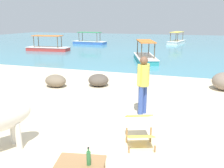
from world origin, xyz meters
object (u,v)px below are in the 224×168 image
Objects in this scene: person_standing at (143,81)px; boat_teal at (145,57)px; deck_chair_far at (139,127)px; low_bench_table at (81,165)px; boat_blue at (90,42)px; boat_white at (176,41)px; bottle at (89,158)px; boat_red at (48,48)px.

person_standing is 0.42× the size of boat_teal.
deck_chair_far is 1.78m from person_standing.
low_bench_table is 1.68m from deck_chair_far.
boat_blue reaches higher than low_bench_table.
person_standing is 21.39m from boat_white.
person_standing reaches higher than boat_blue.
boat_blue is at bearing -157.73° from boat_teal.
low_bench_table is 22.98m from boat_blue.
bottle is 0.33× the size of deck_chair_far.
boat_red is 14.02m from boat_white.
boat_blue is (-9.03, 21.24, -0.28)m from bottle.
boat_teal reaches higher than low_bench_table.
person_standing is (-0.25, 1.67, 0.56)m from deck_chair_far.
deck_chair_far is at bearing 13.48° from boat_white.
boat_blue is at bearing -40.31° from person_standing.
boat_teal is at bearing -57.77° from person_standing.
person_standing is at bearing 86.48° from bottle.
deck_chair_far is at bearing 121.17° from person_standing.
boat_red is (-10.37, 11.62, -0.70)m from person_standing.
boat_teal is at bearing 168.75° from deck_chair_far.
boat_white is at bearing 160.55° from deck_chair_far.
boat_teal is (-1.80, 10.65, -0.13)m from deck_chair_far.
person_standing is at bearing 167.86° from deck_chair_far.
boat_red and boat_white have the same top height.
low_bench_table is 17.91m from boat_red.
bottle reaches higher than deck_chair_far.
bottle is at bearing 108.96° from person_standing.
boat_blue is at bearing 113.04° from bottle.
deck_chair_far is 0.56× the size of person_standing.
bottle is 24.65m from boat_white.
deck_chair_far is at bearing -59.72° from boat_blue.
bottle is at bearing -62.48° from boat_blue.
boat_teal and boat_red have the same top height.
boat_white is (-0.30, 21.37, -0.70)m from person_standing.
boat_red reaches higher than low_bench_table.
boat_white is (-0.55, 23.04, -0.13)m from deck_chair_far.
boat_blue is 9.57m from boat_white.
bottle is 12.33m from boat_teal.
person_standing reaches higher than boat_white.
boat_blue is at bearing 74.70° from boat_red.
boat_red is 0.98× the size of boat_white.
boat_white reaches higher than low_bench_table.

